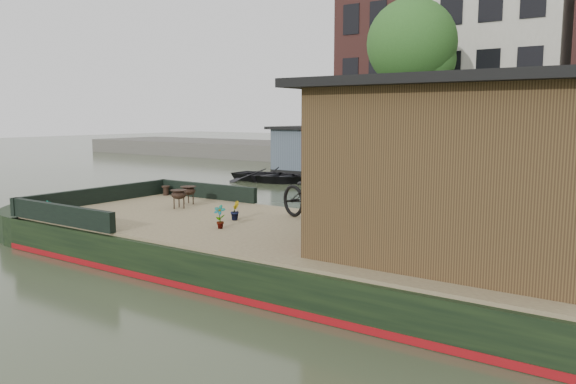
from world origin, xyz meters
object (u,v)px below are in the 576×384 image
Objects in this scene: brazier_rear at (188,195)px; dinghy at (271,173)px; cabin at (465,167)px; bicycle at (313,196)px; brazier_front at (179,199)px; potted_plant_a at (220,217)px.

dinghy is at bearing 115.58° from brazier_rear.
cabin reaches higher than brazier_rear.
bicycle is at bearing 164.10° from cabin.
cabin is 3.22m from bicycle.
brazier_front is 1.00× the size of brazier_rear.
potted_plant_a is 0.12× the size of dinghy.
bicycle reaches higher than brazier_rear.
bicycle is 3.14m from brazier_front.
potted_plant_a reaches higher than brazier_front.
cabin is 2.18× the size of bicycle.
potted_plant_a is (-4.00, -0.61, -1.02)m from cabin.
dinghy is at bearing 59.97° from bicycle.
dinghy is (-10.64, 9.94, -1.52)m from cabin.
cabin is 10.17× the size of brazier_front.
potted_plant_a is 1.04× the size of brazier_rear.
bicycle is at bearing -3.22° from brazier_rear.
potted_plant_a is 2.40m from brazier_front.
bicycle is at bearing 6.48° from brazier_front.
brazier_front is (-6.12, 0.51, -1.03)m from cabin.
dinghy is at bearing 136.94° from cabin.
cabin is at bearing -9.33° from brazier_rear.
potted_plant_a is at bearing -34.89° from brazier_rear.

